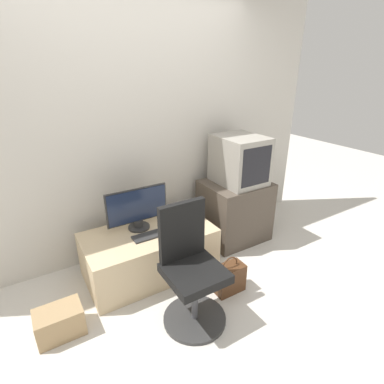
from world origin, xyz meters
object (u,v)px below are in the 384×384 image
object	(u,v)px
mouse	(174,227)
office_chair	(191,273)
keyboard	(151,235)
crt_tv	(240,160)
cardboard_box_lower	(60,322)
handbag	(229,278)
main_monitor	(138,209)

from	to	relation	value
mouse	office_chair	distance (m)	0.65
keyboard	crt_tv	size ratio (longest dim) A/B	0.62
keyboard	cardboard_box_lower	xyz separation A→B (m)	(-0.88, -0.27, -0.34)
office_chair	handbag	size ratio (longest dim) A/B	2.70
office_chair	keyboard	bearing A→B (deg)	94.92
keyboard	handbag	bearing A→B (deg)	-47.90
main_monitor	handbag	size ratio (longest dim) A/B	1.66
mouse	crt_tv	world-z (taller)	crt_tv
keyboard	mouse	bearing A→B (deg)	-0.38
crt_tv	office_chair	distance (m)	1.43
cardboard_box_lower	keyboard	bearing A→B (deg)	16.84
keyboard	handbag	world-z (taller)	keyboard
handbag	mouse	bearing A→B (deg)	115.14
keyboard	office_chair	distance (m)	0.63
handbag	keyboard	bearing A→B (deg)	132.10
keyboard	cardboard_box_lower	size ratio (longest dim) A/B	1.00
crt_tv	cardboard_box_lower	world-z (taller)	crt_tv
mouse	cardboard_box_lower	bearing A→B (deg)	-166.70
handbag	office_chair	bearing A→B (deg)	-170.40
keyboard	mouse	distance (m)	0.24
office_chair	handbag	world-z (taller)	office_chair
main_monitor	cardboard_box_lower	distance (m)	1.10
main_monitor	keyboard	xyz separation A→B (m)	(0.04, -0.19, -0.20)
office_chair	cardboard_box_lower	distance (m)	1.05
keyboard	mouse	size ratio (longest dim) A/B	5.78
office_chair	handbag	distance (m)	0.53
mouse	cardboard_box_lower	xyz separation A→B (m)	(-1.12, -0.26, -0.35)
mouse	office_chair	size ratio (longest dim) A/B	0.06
office_chair	cardboard_box_lower	xyz separation A→B (m)	(-0.93, 0.36, -0.31)
cardboard_box_lower	handbag	size ratio (longest dim) A/B	0.94
keyboard	crt_tv	xyz separation A→B (m)	(1.14, 0.16, 0.49)
mouse	cardboard_box_lower	distance (m)	1.20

